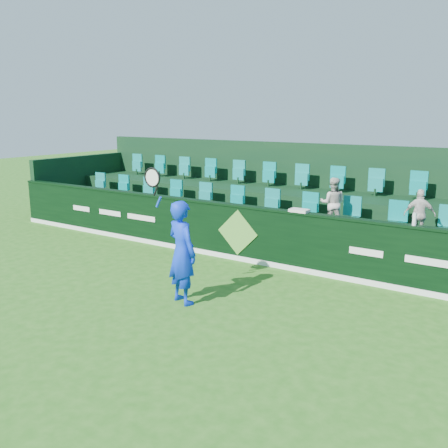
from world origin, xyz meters
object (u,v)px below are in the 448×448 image
Objects in this scene: spectator_middle at (420,215)px; towel at (299,210)px; tennis_player at (182,252)px; drinks_bottle at (414,219)px; spectator_left at (333,203)px.

spectator_middle reaches higher than towel.
tennis_player reaches higher than spectator_middle.
tennis_player is 3.14m from towel.
drinks_bottle is (3.39, 2.96, 0.49)m from tennis_player.
towel is (-0.33, -1.12, -0.03)m from spectator_left.
tennis_player is 6.24× the size of towel.
drinks_bottle is (0.15, -1.12, 0.12)m from spectator_middle.
tennis_player is 2.33× the size of spectator_middle.
spectator_left is at bearing 152.02° from drinks_bottle.
tennis_player reaches higher than drinks_bottle.
tennis_player is 4.30m from spectator_left.
drinks_bottle is at bearing 0.00° from towel.
towel is 1.69× the size of drinks_bottle.
tennis_player is at bearing -107.93° from towel.
spectator_middle is (3.25, 4.08, 0.37)m from tennis_player.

